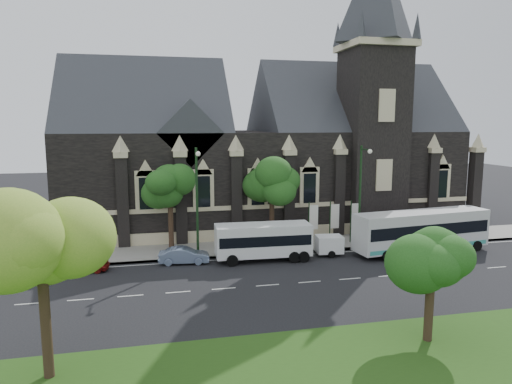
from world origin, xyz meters
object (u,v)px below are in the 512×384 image
object	(u,v)px
tree_walk_right	(274,180)
banner_flag_left	(312,220)
banner_flag_center	(333,219)
tree_park_east	(433,251)
street_lamp_mid	(197,197)
shuttle_bus	(263,240)
street_lamp_near	(361,191)
banner_flag_right	(354,218)
tree_walk_left	(172,184)
box_trailer	(329,244)
tree_park_near	(46,231)
tour_coach	(422,230)
car_far_white	(1,271)
car_far_red	(81,262)
sedan	(184,255)

from	to	relation	value
tree_walk_right	banner_flag_left	bearing A→B (deg)	-29.10
banner_flag_center	tree_park_east	bearing A→B (deg)	-96.57
tree_park_east	street_lamp_mid	world-z (taller)	street_lamp_mid
tree_walk_right	shuttle_bus	distance (m)	6.80
street_lamp_near	banner_flag_center	world-z (taller)	street_lamp_near
tree_park_east	banner_flag_right	size ratio (longest dim) A/B	1.57
tree_walk_left	tree_park_east	bearing A→B (deg)	-59.13
box_trailer	tree_park_near	bearing A→B (deg)	-135.92
tour_coach	car_far_white	size ratio (longest dim) A/B	2.41
tree_park_east	banner_flag_left	xyz separation A→B (m)	(0.11, 18.32, -2.24)
banner_flag_right	car_far_red	distance (m)	23.34
tree_walk_left	tour_coach	bearing A→B (deg)	-15.55
tree_walk_left	car_far_red	bearing A→B (deg)	-145.65
car_far_red	tour_coach	bearing A→B (deg)	-85.64
banner_flag_left	sedan	world-z (taller)	banner_flag_left
street_lamp_near	shuttle_bus	size ratio (longest dim) A/B	1.18
tree_park_near	tree_walk_right	xyz separation A→B (m)	(14.98, 19.48, -0.60)
car_far_white	street_lamp_mid	bearing A→B (deg)	-77.73
tree_park_east	tree_walk_left	bearing A→B (deg)	120.87
tree_park_near	banner_flag_right	distance (m)	28.61
banner_flag_right	tour_coach	xyz separation A→B (m)	(4.37, -3.99, -0.46)
tree_walk_right	sedan	world-z (taller)	tree_walk_right
tree_park_near	box_trailer	xyz separation A→B (m)	(18.50, 14.65, -5.48)
banner_flag_left	tour_coach	distance (m)	9.29
car_far_white	shuttle_bus	bearing A→B (deg)	-84.20
sedan	car_far_red	size ratio (longest dim) A/B	0.96
street_lamp_mid	banner_flag_left	xyz separation A→B (m)	(10.29, 1.91, -2.73)
box_trailer	car_far_red	distance (m)	19.51
tree_park_east	banner_flag_left	distance (m)	18.46
sedan	street_lamp_near	bearing A→B (deg)	-80.34
tree_park_east	shuttle_bus	bearing A→B (deg)	108.70
banner_flag_left	banner_flag_center	xyz separation A→B (m)	(2.00, 0.00, 0.00)
street_lamp_near	box_trailer	bearing A→B (deg)	-159.64
banner_flag_left	shuttle_bus	xyz separation A→B (m)	(-5.21, -3.26, -0.69)
banner_flag_right	box_trailer	size ratio (longest dim) A/B	1.27
tree_park_east	tree_walk_right	xyz separation A→B (m)	(-2.96, 20.04, 1.20)
banner_flag_left	shuttle_bus	distance (m)	6.18
banner_flag_left	sedan	distance (m)	11.94
banner_flag_center	banner_flag_right	distance (m)	2.00
tree_park_east	banner_flag_right	bearing A→B (deg)	77.35
street_lamp_mid	car_far_red	world-z (taller)	street_lamp_mid
street_lamp_mid	banner_flag_right	size ratio (longest dim) A/B	2.25
car_far_white	box_trailer	bearing A→B (deg)	-84.50
shuttle_bus	sedan	world-z (taller)	shuttle_bus
banner_flag_right	box_trailer	distance (m)	4.95
tree_walk_right	car_far_red	xyz separation A→B (m)	(-16.00, -4.78, -5.12)
tour_coach	car_far_red	distance (m)	27.49
street_lamp_near	banner_flag_right	xyz separation A→B (m)	(0.29, 1.91, -2.73)
tree_walk_right	banner_flag_right	bearing A→B (deg)	-13.60
tree_park_near	box_trailer	distance (m)	24.22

